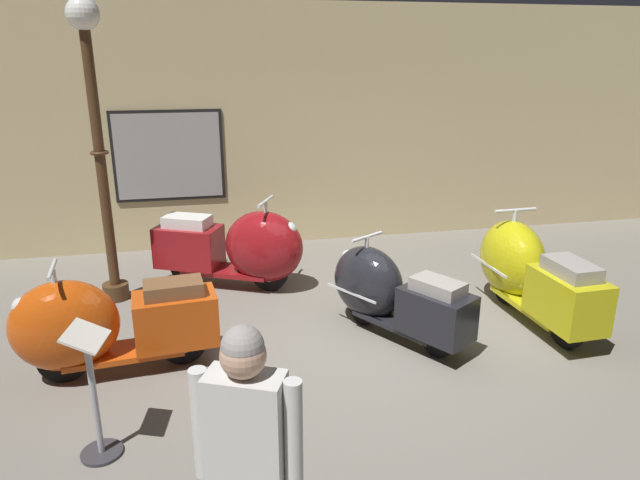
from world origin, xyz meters
TOP-DOWN VIEW (x-y plane):
  - ground_plane at (0.00, 0.00)m, footprint 60.00×60.00m
  - showroom_back_wall at (-0.01, 3.56)m, footprint 18.00×0.24m
  - scooter_0 at (-2.31, 0.17)m, footprint 1.70×0.64m
  - scooter_1 at (-1.02, 1.85)m, footprint 1.81×1.22m
  - scooter_2 at (0.28, 0.40)m, footprint 1.18×1.55m
  - scooter_3 at (1.81, 0.50)m, footprint 0.60×1.78m
  - lamppost at (-2.43, 1.82)m, footprint 0.32×0.32m
  - visitor_0 at (-1.28, -2.23)m, footprint 0.48×0.34m
  - info_stanchion at (-2.20, -0.91)m, footprint 0.28×0.35m

SIDE VIEW (x-z plane):
  - ground_plane at x=0.00m, z-range 0.00..0.00m
  - info_stanchion at x=-2.20m, z-range -0.09..0.88m
  - scooter_2 at x=0.28m, z-range -0.04..0.90m
  - scooter_0 at x=-2.31m, z-range -0.04..0.97m
  - scooter_3 at x=1.81m, z-range -0.05..1.03m
  - scooter_1 at x=-1.02m, z-range -0.05..1.03m
  - visitor_0 at x=-1.28m, z-range 0.12..1.65m
  - showroom_back_wall at x=-0.01m, z-range 0.00..3.29m
  - lamppost at x=-2.43m, z-range 0.29..3.44m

